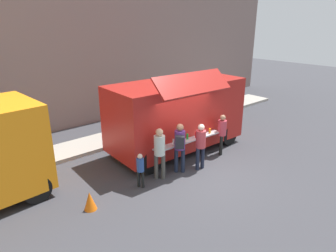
{
  "coord_description": "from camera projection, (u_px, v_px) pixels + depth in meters",
  "views": [
    {
      "loc": [
        -7.11,
        -6.57,
        5.09
      ],
      "look_at": [
        -0.1,
        1.49,
        1.3
      ],
      "focal_mm": 32.09,
      "sensor_mm": 36.0,
      "label": 1
    }
  ],
  "objects": [
    {
      "name": "trash_bin",
      "position": [
        204.0,
        107.0,
        16.6
      ],
      "size": [
        0.6,
        0.6,
        1.04
      ],
      "primitive_type": "cylinder",
      "color": "#2B6537",
      "rests_on": "ground"
    },
    {
      "name": "customer_extra_browsing",
      "position": [
        222.0,
        131.0,
        11.76
      ],
      "size": [
        0.33,
        0.33,
        1.64
      ],
      "rotation": [
        0.0,
        0.0,
        2.25
      ],
      "color": "black",
      "rests_on": "ground"
    },
    {
      "name": "food_truck_main",
      "position": [
        177.0,
        113.0,
        12.02
      ],
      "size": [
        5.6,
        3.19,
        3.4
      ],
      "rotation": [
        0.0,
        0.0,
        -0.04
      ],
      "color": "#AF1F19",
      "rests_on": "ground"
    },
    {
      "name": "traffic_cone_orange",
      "position": [
        90.0,
        201.0,
        8.45
      ],
      "size": [
        0.36,
        0.36,
        0.55
      ],
      "primitive_type": "cone",
      "color": "orange",
      "rests_on": "ground"
    },
    {
      "name": "customer_front_ordering",
      "position": [
        201.0,
        143.0,
        10.53
      ],
      "size": [
        0.36,
        0.35,
        1.71
      ],
      "rotation": [
        0.0,
        0.0,
        1.44
      ],
      "color": "#1D2336",
      "rests_on": "ground"
    },
    {
      "name": "customer_mid_with_backpack",
      "position": [
        180.0,
        144.0,
        10.24
      ],
      "size": [
        0.55,
        0.56,
        1.8
      ],
      "rotation": [
        0.0,
        0.0,
        0.81
      ],
      "color": "#1D2539",
      "rests_on": "ground"
    },
    {
      "name": "customer_rear_waiting",
      "position": [
        160.0,
        149.0,
        9.85
      ],
      "size": [
        0.37,
        0.37,
        1.8
      ],
      "rotation": [
        0.0,
        0.0,
        0.81
      ],
      "color": "#484642",
      "rests_on": "ground"
    },
    {
      "name": "curb_strip",
      "position": [
        58.0,
        154.0,
        11.9
      ],
      "size": [
        28.0,
        1.6,
        0.15
      ],
      "primitive_type": "cube",
      "color": "#9E998E",
      "rests_on": "ground"
    },
    {
      "name": "ground_plane",
      "position": [
        197.0,
        170.0,
        10.77
      ],
      "size": [
        60.0,
        60.0,
        0.0
      ],
      "primitive_type": "plane",
      "color": "#38383D"
    },
    {
      "name": "building_behind",
      "position": [
        35.0,
        41.0,
        13.93
      ],
      "size": [
        32.0,
        2.4,
        8.28
      ],
      "primitive_type": "cube",
      "color": "gray",
      "rests_on": "ground"
    },
    {
      "name": "child_near_queue",
      "position": [
        140.0,
        167.0,
        9.45
      ],
      "size": [
        0.24,
        0.24,
        1.17
      ],
      "rotation": [
        0.0,
        0.0,
        0.48
      ],
      "color": "black",
      "rests_on": "ground"
    }
  ]
}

